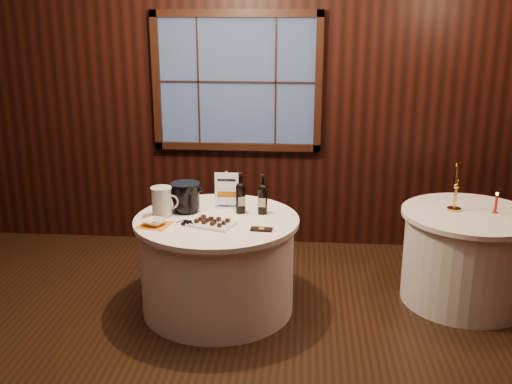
# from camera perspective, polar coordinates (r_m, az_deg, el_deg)

# --- Properties ---
(ground) EXTENTS (6.00, 6.00, 0.00)m
(ground) POSITION_cam_1_polar(r_m,az_deg,el_deg) (4.11, -5.69, -17.40)
(ground) COLOR black
(ground) RESTS_ON ground
(back_wall) EXTENTS (6.00, 0.10, 3.00)m
(back_wall) POSITION_cam_1_polar(r_m,az_deg,el_deg) (5.90, -1.81, 9.45)
(back_wall) COLOR black
(back_wall) RESTS_ON ground
(main_table) EXTENTS (1.28, 1.28, 0.77)m
(main_table) POSITION_cam_1_polar(r_m,az_deg,el_deg) (4.78, -3.69, -6.81)
(main_table) COLOR white
(main_table) RESTS_ON ground
(side_table) EXTENTS (1.08, 1.08, 0.77)m
(side_table) POSITION_cam_1_polar(r_m,az_deg,el_deg) (5.19, 19.37, -5.84)
(side_table) COLOR white
(side_table) RESTS_ON ground
(sign_stand) EXTENTS (0.19, 0.09, 0.31)m
(sign_stand) POSITION_cam_1_polar(r_m,az_deg,el_deg) (4.85, -2.80, -0.32)
(sign_stand) COLOR silver
(sign_stand) RESTS_ON main_table
(port_bottle_left) EXTENTS (0.08, 0.09, 0.33)m
(port_bottle_left) POSITION_cam_1_polar(r_m,az_deg,el_deg) (4.71, -1.48, -0.35)
(port_bottle_left) COLOR black
(port_bottle_left) RESTS_ON main_table
(port_bottle_right) EXTENTS (0.08, 0.08, 0.32)m
(port_bottle_right) POSITION_cam_1_polar(r_m,az_deg,el_deg) (4.69, 0.63, -0.47)
(port_bottle_right) COLOR black
(port_bottle_right) RESTS_ON main_table
(ice_bucket) EXTENTS (0.23, 0.23, 0.24)m
(ice_bucket) POSITION_cam_1_polar(r_m,az_deg,el_deg) (4.77, -6.71, -0.44)
(ice_bucket) COLOR black
(ice_bucket) RESTS_ON main_table
(chocolate_plate) EXTENTS (0.39, 0.32, 0.05)m
(chocolate_plate) POSITION_cam_1_polar(r_m,az_deg,el_deg) (4.49, -4.25, -2.92)
(chocolate_plate) COLOR white
(chocolate_plate) RESTS_ON main_table
(chocolate_box) EXTENTS (0.17, 0.09, 0.01)m
(chocolate_box) POSITION_cam_1_polar(r_m,az_deg,el_deg) (4.38, 0.53, -3.57)
(chocolate_box) COLOR black
(chocolate_box) RESTS_ON main_table
(grape_bunch) EXTENTS (0.17, 0.10, 0.04)m
(grape_bunch) POSITION_cam_1_polar(r_m,az_deg,el_deg) (4.51, -6.48, -2.88)
(grape_bunch) COLOR black
(grape_bunch) RESTS_ON main_table
(glass_pitcher) EXTENTS (0.22, 0.17, 0.24)m
(glass_pitcher) POSITION_cam_1_polar(r_m,az_deg,el_deg) (4.69, -8.95, -0.92)
(glass_pitcher) COLOR silver
(glass_pitcher) RESTS_ON main_table
(orange_napkin) EXTENTS (0.26, 0.26, 0.00)m
(orange_napkin) POSITION_cam_1_polar(r_m,az_deg,el_deg) (4.55, -9.61, -3.11)
(orange_napkin) COLOR orange
(orange_napkin) RESTS_ON main_table
(cracker_bowl) EXTENTS (0.21, 0.21, 0.04)m
(cracker_bowl) POSITION_cam_1_polar(r_m,az_deg,el_deg) (4.54, -9.63, -2.85)
(cracker_bowl) COLOR white
(cracker_bowl) RESTS_ON orange_napkin
(brass_candlestick) EXTENTS (0.11, 0.11, 0.40)m
(brass_candlestick) POSITION_cam_1_polar(r_m,az_deg,el_deg) (5.03, 18.47, -0.12)
(brass_candlestick) COLOR gold
(brass_candlestick) RESTS_ON side_table
(red_candle) EXTENTS (0.05, 0.05, 0.17)m
(red_candle) POSITION_cam_1_polar(r_m,az_deg,el_deg) (5.08, 21.88, -1.18)
(red_candle) COLOR gold
(red_candle) RESTS_ON side_table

